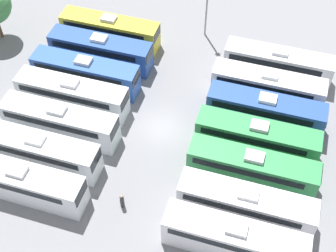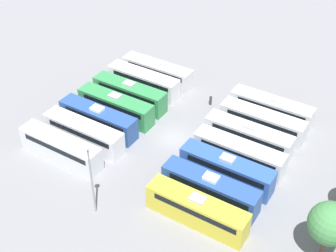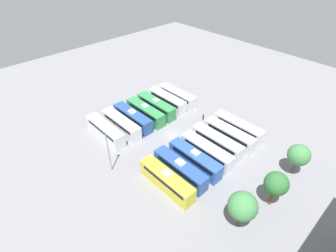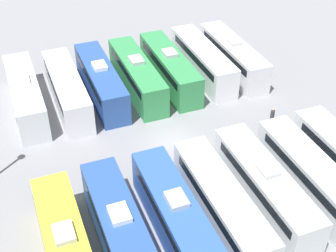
{
  "view_description": "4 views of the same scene",
  "coord_description": "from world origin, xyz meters",
  "px_view_note": "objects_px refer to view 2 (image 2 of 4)",
  "views": [
    {
      "loc": [
        -27.66,
        -9.03,
        34.48
      ],
      "look_at": [
        -1.45,
        -1.03,
        2.23
      ],
      "focal_mm": 50.0,
      "sensor_mm": 36.0,
      "label": 1
    },
    {
      "loc": [
        40.01,
        24.28,
        37.84
      ],
      "look_at": [
        -0.14,
        -0.79,
        1.5
      ],
      "focal_mm": 50.0,
      "sensor_mm": 36.0,
      "label": 2
    },
    {
      "loc": [
        30.6,
        30.98,
        34.97
      ],
      "look_at": [
        1.03,
        -0.35,
        2.84
      ],
      "focal_mm": 28.0,
      "sensor_mm": 36.0,
      "label": 3
    },
    {
      "loc": [
        11.45,
        28.42,
        24.43
      ],
      "look_at": [
        0.14,
        -0.53,
        1.43
      ],
      "focal_mm": 50.0,
      "sensor_mm": 36.0,
      "label": 4
    }
  ],
  "objects_px": {
    "bus_3": "(116,106)",
    "worker_person": "(211,100)",
    "bus_7": "(271,109)",
    "bus_11": "(227,169)",
    "bus_13": "(197,210)",
    "light_pole": "(90,169)",
    "tree_2": "(330,224)",
    "bus_12": "(211,188)",
    "bus_5": "(84,133)",
    "bus_6": "(61,148)",
    "bus_9": "(249,136)",
    "bus_0": "(157,72)",
    "bus_1": "(144,81)",
    "bus_2": "(130,94)",
    "bus_4": "(98,119)",
    "bus_8": "(262,122)",
    "bus_10": "(239,153)"
  },
  "relations": [
    {
      "from": "bus_6",
      "to": "tree_2",
      "type": "height_order",
      "value": "tree_2"
    },
    {
      "from": "bus_12",
      "to": "bus_9",
      "type": "bearing_deg",
      "value": -178.75
    },
    {
      "from": "bus_0",
      "to": "bus_1",
      "type": "height_order",
      "value": "same"
    },
    {
      "from": "bus_3",
      "to": "light_pole",
      "type": "bearing_deg",
      "value": 29.48
    },
    {
      "from": "bus_3",
      "to": "bus_8",
      "type": "distance_m",
      "value": 19.47
    },
    {
      "from": "bus_6",
      "to": "bus_12",
      "type": "relative_size",
      "value": 1.0
    },
    {
      "from": "bus_2",
      "to": "tree_2",
      "type": "height_order",
      "value": "tree_2"
    },
    {
      "from": "bus_9",
      "to": "bus_10",
      "type": "xyz_separation_m",
      "value": [
        3.54,
        0.36,
        0.0
      ]
    },
    {
      "from": "bus_12",
      "to": "tree_2",
      "type": "distance_m",
      "value": 12.96
    },
    {
      "from": "bus_10",
      "to": "tree_2",
      "type": "distance_m",
      "value": 14.89
    },
    {
      "from": "bus_10",
      "to": "worker_person",
      "type": "distance_m",
      "value": 12.8
    },
    {
      "from": "bus_6",
      "to": "bus_9",
      "type": "relative_size",
      "value": 1.0
    },
    {
      "from": "bus_11",
      "to": "tree_2",
      "type": "bearing_deg",
      "value": 70.97
    },
    {
      "from": "bus_11",
      "to": "tree_2",
      "type": "relative_size",
      "value": 1.69
    },
    {
      "from": "bus_13",
      "to": "bus_0",
      "type": "bearing_deg",
      "value": -138.51
    },
    {
      "from": "bus_7",
      "to": "worker_person",
      "type": "height_order",
      "value": "bus_7"
    },
    {
      "from": "bus_0",
      "to": "bus_2",
      "type": "distance_m",
      "value": 6.93
    },
    {
      "from": "bus_12",
      "to": "worker_person",
      "type": "relative_size",
      "value": 6.9
    },
    {
      "from": "bus_5",
      "to": "bus_13",
      "type": "relative_size",
      "value": 1.0
    },
    {
      "from": "bus_11",
      "to": "bus_7",
      "type": "bearing_deg",
      "value": -179.12
    },
    {
      "from": "bus_11",
      "to": "worker_person",
      "type": "bearing_deg",
      "value": -145.47
    },
    {
      "from": "bus_5",
      "to": "tree_2",
      "type": "bearing_deg",
      "value": 88.36
    },
    {
      "from": "bus_9",
      "to": "bus_12",
      "type": "relative_size",
      "value": 1.0
    },
    {
      "from": "bus_3",
      "to": "worker_person",
      "type": "relative_size",
      "value": 6.9
    },
    {
      "from": "light_pole",
      "to": "bus_13",
      "type": "bearing_deg",
      "value": 114.69
    },
    {
      "from": "bus_1",
      "to": "worker_person",
      "type": "height_order",
      "value": "bus_1"
    },
    {
      "from": "tree_2",
      "to": "bus_4",
      "type": "bearing_deg",
      "value": -97.64
    },
    {
      "from": "bus_1",
      "to": "bus_11",
      "type": "bearing_deg",
      "value": 60.59
    },
    {
      "from": "bus_4",
      "to": "light_pole",
      "type": "relative_size",
      "value": 1.2
    },
    {
      "from": "bus_6",
      "to": "bus_9",
      "type": "distance_m",
      "value": 22.9
    },
    {
      "from": "bus_7",
      "to": "worker_person",
      "type": "xyz_separation_m",
      "value": [
        1.23,
        -8.46,
        -0.98
      ]
    },
    {
      "from": "bus_0",
      "to": "bus_3",
      "type": "height_order",
      "value": "same"
    },
    {
      "from": "bus_5",
      "to": "worker_person",
      "type": "xyz_separation_m",
      "value": [
        -16.05,
        9.42,
        -0.98
      ]
    },
    {
      "from": "bus_8",
      "to": "bus_13",
      "type": "distance_m",
      "value": 17.56
    },
    {
      "from": "bus_11",
      "to": "bus_1",
      "type": "bearing_deg",
      "value": -119.41
    },
    {
      "from": "bus_8",
      "to": "bus_9",
      "type": "bearing_deg",
      "value": -4.57
    },
    {
      "from": "bus_6",
      "to": "bus_7",
      "type": "xyz_separation_m",
      "value": [
        -20.96,
        18.35,
        0.0
      ]
    },
    {
      "from": "bus_13",
      "to": "bus_1",
      "type": "bearing_deg",
      "value": -133.24
    },
    {
      "from": "bus_1",
      "to": "tree_2",
      "type": "xyz_separation_m",
      "value": [
        14.79,
        31.1,
        2.69
      ]
    },
    {
      "from": "bus_3",
      "to": "bus_6",
      "type": "height_order",
      "value": "same"
    },
    {
      "from": "bus_11",
      "to": "bus_13",
      "type": "xyz_separation_m",
      "value": [
        7.13,
        0.14,
        0.0
      ]
    },
    {
      "from": "bus_8",
      "to": "bus_13",
      "type": "relative_size",
      "value": 1.0
    },
    {
      "from": "bus_11",
      "to": "bus_13",
      "type": "height_order",
      "value": "same"
    },
    {
      "from": "bus_3",
      "to": "bus_7",
      "type": "height_order",
      "value": "same"
    },
    {
      "from": "bus_1",
      "to": "bus_8",
      "type": "relative_size",
      "value": 1.0
    },
    {
      "from": "bus_6",
      "to": "bus_7",
      "type": "bearing_deg",
      "value": 138.8
    },
    {
      "from": "bus_9",
      "to": "tree_2",
      "type": "height_order",
      "value": "tree_2"
    },
    {
      "from": "bus_5",
      "to": "bus_10",
      "type": "bearing_deg",
      "value": 110.31
    },
    {
      "from": "bus_2",
      "to": "bus_4",
      "type": "bearing_deg",
      "value": -0.06
    },
    {
      "from": "bus_5",
      "to": "bus_7",
      "type": "height_order",
      "value": "same"
    }
  ]
}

